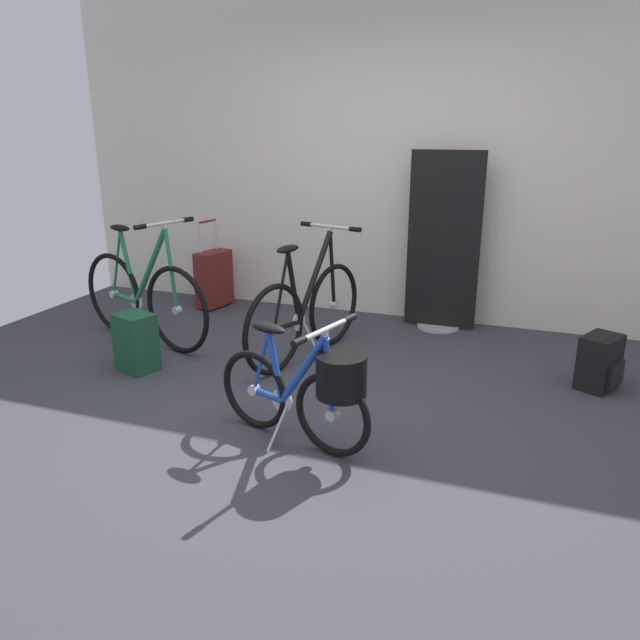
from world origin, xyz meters
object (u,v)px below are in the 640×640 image
display_bike_left (143,297)px  handbag_on_floor (600,363)px  floor_banner_stand (443,253)px  display_bike_right (306,311)px  rolling_suitcase (214,278)px  backpack_on_floor (137,342)px  folding_bike_foreground (310,387)px

display_bike_left → handbag_on_floor: display_bike_left is taller
floor_banner_stand → display_bike_right: (-0.82, -1.05, -0.29)m
rolling_suitcase → backpack_on_floor: bearing=-80.6°
display_bike_right → backpack_on_floor: (-1.04, -0.63, -0.16)m
folding_bike_foreground → handbag_on_floor: bearing=42.2°
folding_bike_foreground → display_bike_left: display_bike_left is taller
display_bike_right → rolling_suitcase: size_ratio=1.63×
display_bike_right → rolling_suitcase: (-1.31, 0.95, -0.08)m
display_bike_right → display_bike_left: bearing=-174.9°
floor_banner_stand → backpack_on_floor: 2.55m
handbag_on_floor → folding_bike_foreground: bearing=-137.8°
folding_bike_foreground → display_bike_left: 2.15m
backpack_on_floor → handbag_on_floor: backpack_on_floor is taller
floor_banner_stand → handbag_on_floor: size_ratio=4.09×
folding_bike_foreground → rolling_suitcase: rolling_suitcase is taller
folding_bike_foreground → rolling_suitcase: 2.84m
folding_bike_foreground → display_bike_right: size_ratio=0.72×
folding_bike_foreground → handbag_on_floor: folding_bike_foreground is taller
floor_banner_stand → display_bike_right: bearing=-128.0°
display_bike_left → display_bike_right: 1.34m
folding_bike_foreground → display_bike_left: size_ratio=0.69×
display_bike_left → backpack_on_floor: bearing=-60.6°
display_bike_right → backpack_on_floor: 1.23m
floor_banner_stand → handbag_on_floor: bearing=-37.2°
display_bike_left → handbag_on_floor: (3.35, 0.26, -0.20)m
floor_banner_stand → rolling_suitcase: (-2.13, -0.10, -0.37)m
display_bike_left → backpack_on_floor: (0.29, -0.51, -0.18)m
display_bike_right → rolling_suitcase: display_bike_right is taller
display_bike_left → backpack_on_floor: size_ratio=3.39×
folding_bike_foreground → display_bike_right: 1.34m
backpack_on_floor → handbag_on_floor: (3.07, 0.77, -0.03)m
floor_banner_stand → display_bike_right: 1.37m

